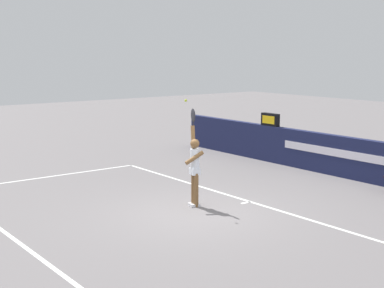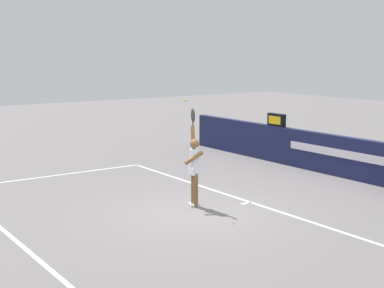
# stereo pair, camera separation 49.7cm
# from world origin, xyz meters

# --- Properties ---
(ground_plane) EXTENTS (60.00, 60.00, 0.00)m
(ground_plane) POSITION_xyz_m (0.00, 0.00, 0.00)
(ground_plane) COLOR slate
(court_lines) EXTENTS (11.83, 5.93, 0.00)m
(court_lines) POSITION_xyz_m (0.00, -1.21, 0.00)
(court_lines) COLOR white
(court_lines) RESTS_ON ground
(back_wall) EXTENTS (15.83, 0.25, 1.25)m
(back_wall) POSITION_xyz_m (-0.00, 5.92, 0.63)
(back_wall) COLOR #181E44
(back_wall) RESTS_ON ground
(speed_display) EXTENTS (0.74, 0.19, 0.43)m
(speed_display) POSITION_xyz_m (-3.55, 5.92, 1.47)
(speed_display) COLOR black
(speed_display) RESTS_ON back_wall
(tennis_player) EXTENTS (0.47, 0.50, 2.43)m
(tennis_player) POSITION_xyz_m (-0.54, 0.31, 1.00)
(tennis_player) COLOR brown
(tennis_player) RESTS_ON ground
(tennis_ball) EXTENTS (0.07, 0.07, 0.07)m
(tennis_ball) POSITION_xyz_m (-0.56, 0.06, 2.63)
(tennis_ball) COLOR #C7E434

